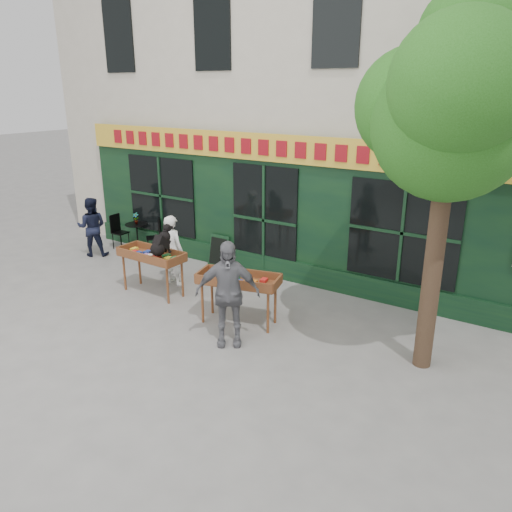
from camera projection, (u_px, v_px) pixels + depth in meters
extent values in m
plane|color=slate|center=(203.00, 309.00, 10.08)|extent=(80.00, 80.00, 0.00)
cube|color=beige|center=(339.00, 57.00, 13.21)|extent=(14.00, 7.00, 10.00)
cube|color=black|center=(267.00, 209.00, 11.47)|extent=(11.00, 0.16, 3.20)
cube|color=gold|center=(264.00, 147.00, 10.93)|extent=(11.00, 0.06, 0.60)
cube|color=maroon|center=(263.00, 147.00, 10.89)|extent=(9.60, 0.03, 0.34)
cube|color=black|center=(264.00, 265.00, 11.83)|extent=(11.00, 0.10, 0.50)
cube|color=black|center=(264.00, 220.00, 11.48)|extent=(1.70, 0.05, 2.50)
cube|color=black|center=(161.00, 196.00, 13.07)|extent=(2.20, 0.05, 2.00)
cube|color=black|center=(403.00, 233.00, 9.75)|extent=(2.20, 0.05, 2.00)
cylinder|color=#382619|center=(434.00, 259.00, 7.50)|extent=(0.28, 0.28, 3.60)
sphere|color=#205613|center=(451.00, 122.00, 6.85)|extent=(2.20, 2.20, 2.20)
sphere|color=#205613|center=(413.00, 106.00, 7.26)|extent=(1.70, 1.70, 1.70)
sphere|color=#205613|center=(461.00, 84.00, 6.11)|extent=(1.80, 1.80, 1.80)
sphere|color=#205613|center=(444.00, 77.00, 7.29)|extent=(1.60, 1.60, 1.60)
sphere|color=#205613|center=(471.00, 35.00, 6.53)|extent=(1.40, 1.40, 1.40)
cylinder|color=brown|center=(124.00, 273.00, 10.91)|extent=(0.05, 0.05, 0.80)
cylinder|color=brown|center=(168.00, 286.00, 10.21)|extent=(0.05, 0.05, 0.80)
cylinder|color=brown|center=(139.00, 267.00, 11.25)|extent=(0.05, 0.05, 0.80)
cylinder|color=brown|center=(182.00, 279.00, 10.55)|extent=(0.05, 0.05, 0.80)
cube|color=brown|center=(152.00, 257.00, 10.59)|extent=(1.51, 0.61, 0.05)
cube|color=brown|center=(141.00, 258.00, 10.34)|extent=(1.50, 0.07, 0.18)
cube|color=brown|center=(161.00, 250.00, 10.80)|extent=(1.50, 0.07, 0.18)
cube|color=brown|center=(151.00, 255.00, 10.58)|extent=(1.31, 0.43, 0.06)
imported|color=white|center=(172.00, 250.00, 11.12)|extent=(0.59, 0.40, 1.60)
cylinder|color=brown|center=(202.00, 303.00, 9.39)|extent=(0.05, 0.05, 0.80)
cylinder|color=brown|center=(268.00, 313.00, 8.98)|extent=(0.05, 0.05, 0.80)
cylinder|color=brown|center=(212.00, 294.00, 9.78)|extent=(0.05, 0.05, 0.80)
cylinder|color=brown|center=(275.00, 303.00, 9.37)|extent=(0.05, 0.05, 0.80)
cube|color=brown|center=(239.00, 282.00, 9.24)|extent=(1.59, 0.92, 0.05)
cube|color=brown|center=(233.00, 284.00, 8.96)|extent=(1.47, 0.39, 0.18)
cube|color=brown|center=(244.00, 273.00, 9.48)|extent=(1.47, 0.39, 0.18)
cube|color=brown|center=(239.00, 279.00, 9.22)|extent=(1.36, 0.70, 0.06)
imported|color=slate|center=(228.00, 294.00, 8.46)|extent=(1.17, 0.99, 1.87)
cylinder|color=black|center=(138.00, 250.00, 13.64)|extent=(0.36, 0.36, 0.03)
cylinder|color=black|center=(137.00, 237.00, 13.52)|extent=(0.04, 0.04, 0.72)
cylinder|color=black|center=(136.00, 224.00, 13.40)|extent=(0.60, 0.60, 0.03)
cube|color=black|center=(120.00, 233.00, 13.70)|extent=(0.38, 0.38, 0.03)
cube|color=black|center=(115.00, 223.00, 13.71)|extent=(0.05, 0.36, 0.50)
cylinder|color=black|center=(121.00, 243.00, 13.58)|extent=(0.02, 0.02, 0.44)
cylinder|color=black|center=(129.00, 240.00, 13.83)|extent=(0.02, 0.02, 0.44)
cylinder|color=black|center=(113.00, 241.00, 13.73)|extent=(0.02, 0.02, 0.44)
cylinder|color=black|center=(121.00, 239.00, 13.97)|extent=(0.02, 0.02, 0.44)
cube|color=black|center=(153.00, 238.00, 13.25)|extent=(0.51, 0.51, 0.03)
cube|color=black|center=(159.00, 228.00, 13.21)|extent=(0.29, 0.27, 0.50)
cylinder|color=black|center=(148.00, 245.00, 13.43)|extent=(0.02, 0.02, 0.44)
cylinder|color=black|center=(148.00, 248.00, 13.15)|extent=(0.02, 0.02, 0.44)
cylinder|color=black|center=(159.00, 244.00, 13.50)|extent=(0.02, 0.02, 0.44)
cylinder|color=black|center=(160.00, 247.00, 13.22)|extent=(0.02, 0.02, 0.44)
imported|color=gray|center=(136.00, 218.00, 13.35)|extent=(0.19, 0.15, 0.31)
imported|color=black|center=(92.00, 227.00, 13.04)|extent=(0.96, 0.93, 1.56)
cube|color=black|center=(218.00, 251.00, 12.35)|extent=(0.56, 0.19, 0.79)
cube|color=black|center=(218.00, 251.00, 12.33)|extent=(0.46, 0.17, 0.65)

